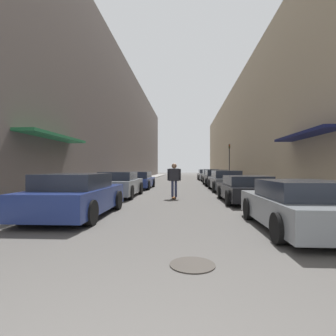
{
  "coord_description": "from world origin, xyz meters",
  "views": [
    {
      "loc": [
        0.41,
        -1.28,
        1.49
      ],
      "look_at": [
        -0.53,
        12.69,
        1.5
      ],
      "focal_mm": 28.0,
      "sensor_mm": 36.0,
      "label": 1
    }
  ],
  "objects_px": {
    "parked_car_left_0": "(77,195)",
    "parked_car_right_1": "(246,189)",
    "parked_car_right_0": "(298,206)",
    "traffic_light": "(229,159)",
    "parked_car_left_1": "(120,184)",
    "manhole_cover": "(192,265)",
    "skateboarder": "(174,177)",
    "parked_car_left_2": "(139,180)",
    "parked_car_right_5": "(205,175)",
    "parked_car_right_4": "(210,176)",
    "parked_car_right_3": "(215,178)",
    "parked_car_right_2": "(225,181)"
  },
  "relations": [
    {
      "from": "skateboarder",
      "to": "parked_car_left_2",
      "type": "bearing_deg",
      "value": 114.69
    },
    {
      "from": "parked_car_left_2",
      "to": "manhole_cover",
      "type": "relative_size",
      "value": 6.36
    },
    {
      "from": "manhole_cover",
      "to": "parked_car_left_1",
      "type": "bearing_deg",
      "value": 110.57
    },
    {
      "from": "parked_car_right_4",
      "to": "parked_car_left_0",
      "type": "bearing_deg",
      "value": -106.41
    },
    {
      "from": "parked_car_right_0",
      "to": "parked_car_right_4",
      "type": "height_order",
      "value": "parked_car_right_4"
    },
    {
      "from": "skateboarder",
      "to": "manhole_cover",
      "type": "bearing_deg",
      "value": -85.68
    },
    {
      "from": "parked_car_right_3",
      "to": "traffic_light",
      "type": "distance_m",
      "value": 6.15
    },
    {
      "from": "parked_car_left_1",
      "to": "parked_car_right_4",
      "type": "distance_m",
      "value": 16.13
    },
    {
      "from": "parked_car_left_0",
      "to": "manhole_cover",
      "type": "bearing_deg",
      "value": -48.13
    },
    {
      "from": "traffic_light",
      "to": "parked_car_right_0",
      "type": "bearing_deg",
      "value": -95.19
    },
    {
      "from": "parked_car_right_3",
      "to": "parked_car_right_1",
      "type": "bearing_deg",
      "value": -89.82
    },
    {
      "from": "parked_car_left_2",
      "to": "parked_car_right_5",
      "type": "bearing_deg",
      "value": 67.35
    },
    {
      "from": "parked_car_left_1",
      "to": "manhole_cover",
      "type": "distance_m",
      "value": 10.17
    },
    {
      "from": "parked_car_left_0",
      "to": "parked_car_left_1",
      "type": "distance_m",
      "value": 5.62
    },
    {
      "from": "parked_car_right_1",
      "to": "parked_car_right_3",
      "type": "bearing_deg",
      "value": 90.18
    },
    {
      "from": "parked_car_right_1",
      "to": "parked_car_right_4",
      "type": "bearing_deg",
      "value": 89.9
    },
    {
      "from": "parked_car_right_1",
      "to": "parked_car_left_2",
      "type": "bearing_deg",
      "value": 129.44
    },
    {
      "from": "parked_car_left_0",
      "to": "parked_car_right_1",
      "type": "bearing_deg",
      "value": 32.13
    },
    {
      "from": "parked_car_left_1",
      "to": "manhole_cover",
      "type": "relative_size",
      "value": 6.21
    },
    {
      "from": "parked_car_right_0",
      "to": "parked_car_right_3",
      "type": "bearing_deg",
      "value": 90.33
    },
    {
      "from": "parked_car_left_0",
      "to": "parked_car_right_3",
      "type": "bearing_deg",
      "value": 68.4
    },
    {
      "from": "manhole_cover",
      "to": "skateboarder",
      "type": "bearing_deg",
      "value": 94.32
    },
    {
      "from": "parked_car_left_0",
      "to": "parked_car_right_4",
      "type": "height_order",
      "value": "parked_car_right_4"
    },
    {
      "from": "manhole_cover",
      "to": "parked_car_right_1",
      "type": "bearing_deg",
      "value": 71.68
    },
    {
      "from": "parked_car_left_1",
      "to": "traffic_light",
      "type": "bearing_deg",
      "value": 61.39
    },
    {
      "from": "parked_car_right_0",
      "to": "parked_car_right_5",
      "type": "relative_size",
      "value": 0.94
    },
    {
      "from": "parked_car_right_0",
      "to": "traffic_light",
      "type": "bearing_deg",
      "value": 84.81
    },
    {
      "from": "parked_car_left_2",
      "to": "parked_car_right_2",
      "type": "xyz_separation_m",
      "value": [
        6.11,
        -1.53,
        0.05
      ]
    },
    {
      "from": "parked_car_right_0",
      "to": "parked_car_right_4",
      "type": "bearing_deg",
      "value": 90.07
    },
    {
      "from": "parked_car_right_1",
      "to": "parked_car_right_3",
      "type": "relative_size",
      "value": 0.88
    },
    {
      "from": "parked_car_right_0",
      "to": "skateboarder",
      "type": "bearing_deg",
      "value": 117.22
    },
    {
      "from": "parked_car_right_0",
      "to": "parked_car_right_5",
      "type": "bearing_deg",
      "value": 90.44
    },
    {
      "from": "parked_car_left_2",
      "to": "parked_car_right_3",
      "type": "xyz_separation_m",
      "value": [
        6.07,
        3.91,
        0.06
      ]
    },
    {
      "from": "parked_car_right_0",
      "to": "parked_car_right_4",
      "type": "xyz_separation_m",
      "value": [
        -0.03,
        21.99,
        0.08
      ]
    },
    {
      "from": "parked_car_right_0",
      "to": "parked_car_right_1",
      "type": "bearing_deg",
      "value": 90.64
    },
    {
      "from": "parked_car_left_0",
      "to": "parked_car_right_0",
      "type": "xyz_separation_m",
      "value": [
        6.08,
        -1.45,
        -0.06
      ]
    },
    {
      "from": "parked_car_left_0",
      "to": "manhole_cover",
      "type": "xyz_separation_m",
      "value": [
        3.48,
        -3.88,
        -0.64
      ]
    },
    {
      "from": "parked_car_left_1",
      "to": "skateboarder",
      "type": "relative_size",
      "value": 2.52
    },
    {
      "from": "parked_car_left_0",
      "to": "parked_car_right_4",
      "type": "distance_m",
      "value": 21.41
    },
    {
      "from": "skateboarder",
      "to": "parked_car_right_0",
      "type": "bearing_deg",
      "value": -62.78
    },
    {
      "from": "parked_car_left_0",
      "to": "parked_car_right_5",
      "type": "distance_m",
      "value": 26.15
    },
    {
      "from": "parked_car_left_0",
      "to": "skateboarder",
      "type": "bearing_deg",
      "value": 59.98
    },
    {
      "from": "parked_car_right_3",
      "to": "parked_car_left_2",
      "type": "bearing_deg",
      "value": -147.21
    },
    {
      "from": "parked_car_right_5",
      "to": "parked_car_left_1",
      "type": "bearing_deg",
      "value": -106.69
    },
    {
      "from": "parked_car_right_2",
      "to": "parked_car_right_4",
      "type": "height_order",
      "value": "parked_car_right_4"
    },
    {
      "from": "parked_car_left_2",
      "to": "manhole_cover",
      "type": "distance_m",
      "value": 15.51
    },
    {
      "from": "parked_car_right_2",
      "to": "parked_car_right_4",
      "type": "relative_size",
      "value": 1.18
    },
    {
      "from": "parked_car_right_2",
      "to": "parked_car_right_4",
      "type": "bearing_deg",
      "value": 89.85
    },
    {
      "from": "parked_car_right_5",
      "to": "parked_car_right_0",
      "type": "bearing_deg",
      "value": -89.56
    },
    {
      "from": "parked_car_right_2",
      "to": "parked_car_left_0",
      "type": "bearing_deg",
      "value": -121.9
    }
  ]
}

